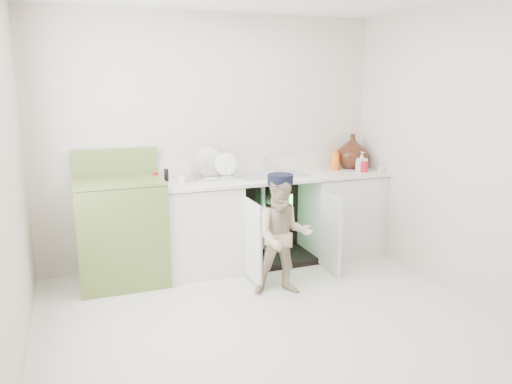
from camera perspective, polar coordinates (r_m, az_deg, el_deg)
ground at (r=4.09m, az=1.15°, el=-14.23°), size 3.50×3.50×0.00m
room_shell at (r=3.70m, az=1.24°, el=3.30°), size 6.00×5.50×1.26m
counter_run at (r=5.18m, az=2.33°, el=-2.62°), size 2.44×1.02×1.27m
avocado_stove at (r=4.78m, az=-15.17°, el=-4.19°), size 0.78×0.65×1.22m
repair_worker at (r=4.35m, az=3.13°, el=-4.92°), size 0.60×0.72×1.07m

